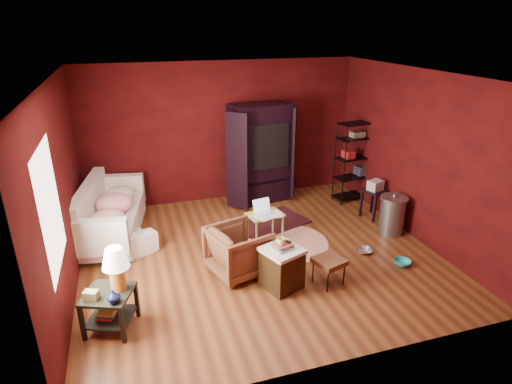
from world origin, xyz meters
TOP-DOWN VIEW (x-y plane):
  - room at (-0.04, -0.01)m, footprint 5.54×5.04m
  - sofa at (-2.24, 1.25)m, footprint 1.24×1.89m
  - armchair at (-0.46, -0.42)m, footprint 0.92×0.96m
  - pet_bowl_steel at (1.63, -0.47)m, footprint 0.26×0.11m
  - pet_bowl_turquoise at (1.99, -0.98)m, footprint 0.26×0.10m
  - vase at (-2.19, -1.37)m, footprint 0.20×0.21m
  - mug at (-0.01, -0.96)m, footprint 0.15×0.13m
  - side_table at (-2.20, -1.13)m, footprint 0.70×0.70m
  - sofa_cushions at (-2.28, 1.29)m, footprint 1.21×2.25m
  - hamper at (0.02, -0.96)m, footprint 0.64×0.64m
  - footstool at (0.68, -1.07)m, footprint 0.48×0.48m
  - rug_round at (0.56, 0.20)m, footprint 1.46×1.46m
  - rug_oriental at (0.52, 1.00)m, footprint 1.54×1.27m
  - laptop_desk at (0.23, 0.42)m, footprint 0.64×0.54m
  - tv_armoire at (0.70, 2.13)m, footprint 1.56×0.99m
  - wire_shelving at (2.56, 1.59)m, footprint 0.84×0.46m
  - small_stand at (2.48, 0.68)m, footprint 0.47×0.47m
  - trash_can at (2.44, 0.02)m, footprint 0.57×0.57m

SIDE VIEW (x-z plane):
  - rug_round at x=0.56m, z-range 0.00..0.01m
  - rug_oriental at x=0.52m, z-range 0.01..0.02m
  - pet_bowl_steel at x=1.63m, z-range 0.00..0.25m
  - pet_bowl_turquoise at x=1.99m, z-range 0.00..0.26m
  - hamper at x=0.02m, z-range -0.03..0.67m
  - footstool at x=0.68m, z-range 0.15..0.54m
  - trash_can at x=2.44m, z-range -0.02..0.71m
  - sofa at x=-2.24m, z-range 0.00..0.72m
  - armchair at x=-0.46m, z-range 0.00..0.80m
  - sofa_cushions at x=-2.28m, z-range -0.01..0.89m
  - laptop_desk at x=0.23m, z-range 0.08..0.80m
  - small_stand at x=2.48m, z-range 0.18..0.93m
  - vase at x=-2.19m, z-range 0.51..0.66m
  - side_table at x=-2.20m, z-range 0.11..1.17m
  - mug at x=-0.01m, z-range 0.68..0.80m
  - wire_shelving at x=2.56m, z-range 0.08..1.72m
  - tv_armoire at x=0.70m, z-range 0.04..2.04m
  - room at x=-0.04m, z-range -0.02..2.82m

